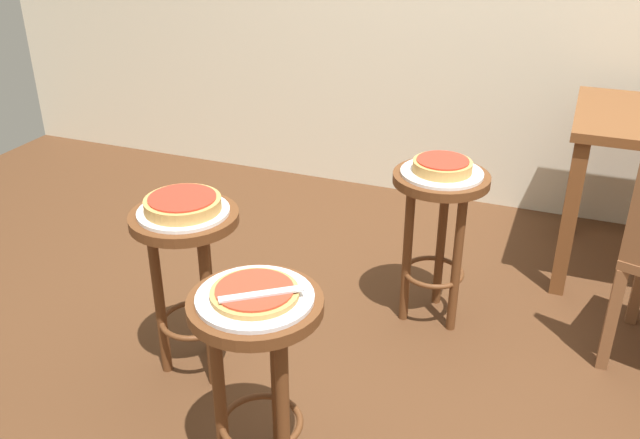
{
  "coord_description": "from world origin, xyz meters",
  "views": [
    {
      "loc": [
        0.44,
        -1.91,
        1.61
      ],
      "look_at": [
        -0.32,
        0.03,
        0.56
      ],
      "focal_mm": 38.37,
      "sensor_mm": 36.0,
      "label": 1
    }
  ],
  "objects_px": {
    "pizza_middle": "(183,204)",
    "serving_plate_leftside": "(442,173)",
    "stool_middle": "(188,257)",
    "stool_leftside": "(438,215)",
    "pizza_leftside": "(442,166)",
    "stool_foreground": "(258,351)",
    "pizza_server_knife": "(262,294)",
    "serving_plate_foreground": "(255,297)",
    "serving_plate_middle": "(183,211)",
    "pizza_foreground": "(255,292)"
  },
  "relations": [
    {
      "from": "pizza_foreground",
      "to": "pizza_leftside",
      "type": "height_order",
      "value": "pizza_leftside"
    },
    {
      "from": "serving_plate_foreground",
      "to": "stool_leftside",
      "type": "bearing_deg",
      "value": 75.0
    },
    {
      "from": "stool_middle",
      "to": "pizza_leftside",
      "type": "height_order",
      "value": "pizza_leftside"
    },
    {
      "from": "stool_middle",
      "to": "pizza_middle",
      "type": "bearing_deg",
      "value": -14.04
    },
    {
      "from": "pizza_middle",
      "to": "serving_plate_leftside",
      "type": "bearing_deg",
      "value": 41.52
    },
    {
      "from": "stool_foreground",
      "to": "serving_plate_middle",
      "type": "distance_m",
      "value": 0.61
    },
    {
      "from": "pizza_leftside",
      "to": "pizza_middle",
      "type": "bearing_deg",
      "value": -138.48
    },
    {
      "from": "stool_foreground",
      "to": "serving_plate_foreground",
      "type": "distance_m",
      "value": 0.17
    },
    {
      "from": "serving_plate_middle",
      "to": "pizza_middle",
      "type": "bearing_deg",
      "value": -90.0
    },
    {
      "from": "stool_leftside",
      "to": "pizza_server_knife",
      "type": "distance_m",
      "value": 1.07
    },
    {
      "from": "stool_foreground",
      "to": "serving_plate_middle",
      "type": "height_order",
      "value": "serving_plate_middle"
    },
    {
      "from": "stool_leftside",
      "to": "pizza_server_knife",
      "type": "bearing_deg",
      "value": -103.14
    },
    {
      "from": "serving_plate_middle",
      "to": "stool_leftside",
      "type": "xyz_separation_m",
      "value": [
        0.71,
        0.63,
        -0.17
      ]
    },
    {
      "from": "pizza_foreground",
      "to": "pizza_leftside",
      "type": "xyz_separation_m",
      "value": [
        0.27,
        1.0,
        0.01
      ]
    },
    {
      "from": "serving_plate_foreground",
      "to": "serving_plate_middle",
      "type": "height_order",
      "value": "same"
    },
    {
      "from": "pizza_middle",
      "to": "serving_plate_leftside",
      "type": "xyz_separation_m",
      "value": [
        0.71,
        0.63,
        -0.03
      ]
    },
    {
      "from": "pizza_foreground",
      "to": "serving_plate_middle",
      "type": "distance_m",
      "value": 0.58
    },
    {
      "from": "serving_plate_leftside",
      "to": "pizza_server_knife",
      "type": "height_order",
      "value": "pizza_server_knife"
    },
    {
      "from": "serving_plate_foreground",
      "to": "serving_plate_middle",
      "type": "xyz_separation_m",
      "value": [
        -0.44,
        0.37,
        0.0
      ]
    },
    {
      "from": "pizza_leftside",
      "to": "pizza_server_knife",
      "type": "bearing_deg",
      "value": -103.14
    },
    {
      "from": "stool_middle",
      "to": "serving_plate_foreground",
      "type": "bearing_deg",
      "value": -40.01
    },
    {
      "from": "stool_foreground",
      "to": "pizza_foreground",
      "type": "distance_m",
      "value": 0.19
    },
    {
      "from": "stool_foreground",
      "to": "pizza_server_knife",
      "type": "xyz_separation_m",
      "value": [
        0.03,
        -0.02,
        0.2
      ]
    },
    {
      "from": "pizza_foreground",
      "to": "pizza_server_knife",
      "type": "distance_m",
      "value": 0.04
    },
    {
      "from": "pizza_leftside",
      "to": "stool_middle",
      "type": "bearing_deg",
      "value": -138.48
    },
    {
      "from": "stool_foreground",
      "to": "pizza_leftside",
      "type": "relative_size",
      "value": 2.88
    },
    {
      "from": "serving_plate_leftside",
      "to": "pizza_leftside",
      "type": "distance_m",
      "value": 0.03
    },
    {
      "from": "serving_plate_middle",
      "to": "stool_leftside",
      "type": "distance_m",
      "value": 0.97
    },
    {
      "from": "pizza_server_knife",
      "to": "pizza_leftside",
      "type": "bearing_deg",
      "value": 40.39
    },
    {
      "from": "pizza_leftside",
      "to": "pizza_server_knife",
      "type": "xyz_separation_m",
      "value": [
        -0.24,
        -1.02,
        0.0
      ]
    },
    {
      "from": "serving_plate_middle",
      "to": "serving_plate_leftside",
      "type": "relative_size",
      "value": 0.99
    },
    {
      "from": "stool_foreground",
      "to": "pizza_middle",
      "type": "height_order",
      "value": "pizza_middle"
    },
    {
      "from": "stool_leftside",
      "to": "serving_plate_leftside",
      "type": "bearing_deg",
      "value": 88.21
    },
    {
      "from": "pizza_foreground",
      "to": "serving_plate_leftside",
      "type": "bearing_deg",
      "value": 75.0
    },
    {
      "from": "stool_foreground",
      "to": "serving_plate_leftside",
      "type": "distance_m",
      "value": 1.05
    },
    {
      "from": "stool_middle",
      "to": "pizza_leftside",
      "type": "xyz_separation_m",
      "value": [
        0.71,
        0.63,
        0.2
      ]
    },
    {
      "from": "pizza_middle",
      "to": "stool_leftside",
      "type": "bearing_deg",
      "value": 41.52
    },
    {
      "from": "serving_plate_leftside",
      "to": "pizza_server_knife",
      "type": "distance_m",
      "value": 1.05
    },
    {
      "from": "stool_foreground",
      "to": "pizza_foreground",
      "type": "height_order",
      "value": "pizza_foreground"
    },
    {
      "from": "stool_foreground",
      "to": "stool_leftside",
      "type": "xyz_separation_m",
      "value": [
        0.27,
        1.0,
        0.0
      ]
    },
    {
      "from": "stool_foreground",
      "to": "serving_plate_leftside",
      "type": "bearing_deg",
      "value": 75.0
    },
    {
      "from": "stool_middle",
      "to": "pizza_middle",
      "type": "relative_size",
      "value": 2.51
    },
    {
      "from": "stool_middle",
      "to": "stool_leftside",
      "type": "bearing_deg",
      "value": 41.52
    },
    {
      "from": "serving_plate_middle",
      "to": "serving_plate_leftside",
      "type": "distance_m",
      "value": 0.95
    },
    {
      "from": "pizza_middle",
      "to": "pizza_server_knife",
      "type": "distance_m",
      "value": 0.62
    },
    {
      "from": "pizza_foreground",
      "to": "serving_plate_leftside",
      "type": "distance_m",
      "value": 1.04
    },
    {
      "from": "stool_middle",
      "to": "pizza_middle",
      "type": "xyz_separation_m",
      "value": [
        0.0,
        -0.0,
        0.2
      ]
    },
    {
      "from": "stool_middle",
      "to": "serving_plate_middle",
      "type": "xyz_separation_m",
      "value": [
        0.0,
        0.0,
        0.17
      ]
    },
    {
      "from": "pizza_foreground",
      "to": "pizza_server_knife",
      "type": "xyz_separation_m",
      "value": [
        0.03,
        -0.02,
        0.01
      ]
    },
    {
      "from": "pizza_middle",
      "to": "stool_leftside",
      "type": "xyz_separation_m",
      "value": [
        0.71,
        0.63,
        -0.2
      ]
    }
  ]
}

